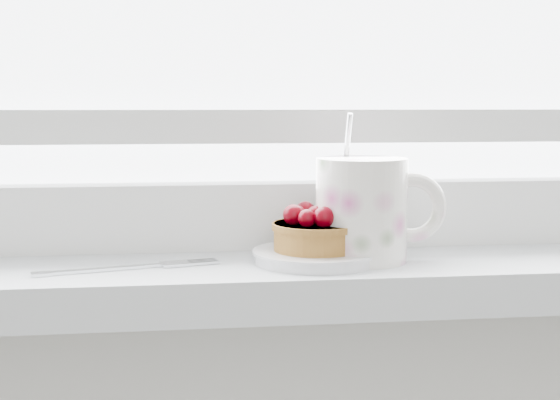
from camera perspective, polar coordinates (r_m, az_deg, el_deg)
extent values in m
cube|color=silver|center=(0.79, 0.72, -5.72)|extent=(1.60, 0.20, 0.04)
cube|color=silver|center=(0.84, 0.05, -1.03)|extent=(1.30, 0.05, 0.07)
cube|color=silver|center=(0.84, 0.05, 5.43)|extent=(1.30, 0.04, 0.04)
cylinder|color=silver|center=(0.76, 2.64, -4.12)|extent=(0.12, 0.12, 0.01)
cylinder|color=brown|center=(0.76, 2.65, -2.69)|extent=(0.08, 0.08, 0.03)
cylinder|color=brown|center=(0.76, 2.66, -1.92)|extent=(0.09, 0.09, 0.01)
sphere|color=#470007|center=(0.76, 2.66, -1.10)|extent=(0.02, 0.02, 0.02)
sphere|color=#470007|center=(0.76, 4.37, -0.96)|extent=(0.02, 0.02, 0.02)
sphere|color=#470007|center=(0.78, 3.28, -0.92)|extent=(0.02, 0.02, 0.02)
sphere|color=#470007|center=(0.78, 1.87, -0.81)|extent=(0.02, 0.02, 0.02)
sphere|color=#470007|center=(0.76, 1.24, -1.04)|extent=(0.02, 0.02, 0.02)
sphere|color=#470007|center=(0.75, 0.98, -1.10)|extent=(0.02, 0.02, 0.02)
sphere|color=#470007|center=(0.74, 1.98, -1.35)|extent=(0.02, 0.02, 0.02)
sphere|color=#470007|center=(0.74, 3.24, -1.26)|extent=(0.02, 0.02, 0.02)
sphere|color=#470007|center=(0.75, 4.45, -1.23)|extent=(0.02, 0.02, 0.02)
cylinder|color=white|center=(0.77, 5.97, -0.71)|extent=(0.10, 0.10, 0.10)
cylinder|color=black|center=(0.76, 6.02, 2.74)|extent=(0.08, 0.08, 0.01)
torus|color=white|center=(0.77, 9.59, -0.56)|extent=(0.07, 0.02, 0.07)
cylinder|color=silver|center=(0.78, 4.95, 4.10)|extent=(0.01, 0.03, 0.06)
cube|color=silver|center=(0.74, -13.59, -5.01)|extent=(0.09, 0.03, 0.00)
cube|color=silver|center=(0.73, -17.07, -5.20)|extent=(0.02, 0.02, 0.00)
cube|color=silver|center=(0.75, -9.29, -4.75)|extent=(0.02, 0.01, 0.00)
cube|color=silver|center=(0.75, -7.69, -4.64)|extent=(0.03, 0.03, 0.00)
cube|color=silver|center=(0.75, -5.53, -4.63)|extent=(0.03, 0.01, 0.00)
cube|color=silver|center=(0.76, -5.65, -4.55)|extent=(0.03, 0.01, 0.00)
cube|color=silver|center=(0.76, -5.77, -4.47)|extent=(0.03, 0.01, 0.00)
cube|color=silver|center=(0.77, -5.89, -4.39)|extent=(0.03, 0.01, 0.00)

